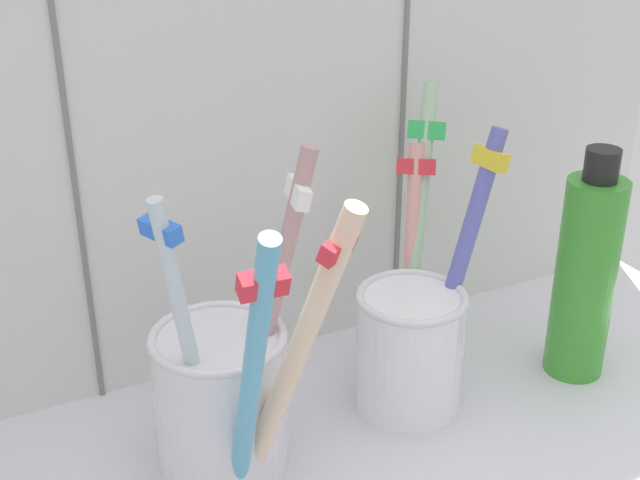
# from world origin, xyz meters

# --- Properties ---
(counter_slab) EXTENTS (0.64, 0.22, 0.02)m
(counter_slab) POSITION_xyz_m (0.00, 0.00, 0.01)
(counter_slab) COLOR silver
(counter_slab) RESTS_ON ground
(tile_wall_back) EXTENTS (0.64, 0.02, 0.45)m
(tile_wall_back) POSITION_xyz_m (0.00, 0.12, 0.23)
(tile_wall_back) COLOR silver
(tile_wall_back) RESTS_ON ground
(toothbrush_cup_left) EXTENTS (0.09, 0.13, 0.18)m
(toothbrush_cup_left) POSITION_xyz_m (-0.06, 0.01, 0.07)
(toothbrush_cup_left) COLOR silver
(toothbrush_cup_left) RESTS_ON counter_slab
(toothbrush_cup_right) EXTENTS (0.09, 0.11, 0.18)m
(toothbrush_cup_right) POSITION_xyz_m (0.06, 0.02, 0.07)
(toothbrush_cup_right) COLOR white
(toothbrush_cup_right) RESTS_ON counter_slab
(soap_bottle) EXTENTS (0.04, 0.04, 0.15)m
(soap_bottle) POSITION_xyz_m (0.18, 0.00, 0.09)
(soap_bottle) COLOR green
(soap_bottle) RESTS_ON counter_slab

